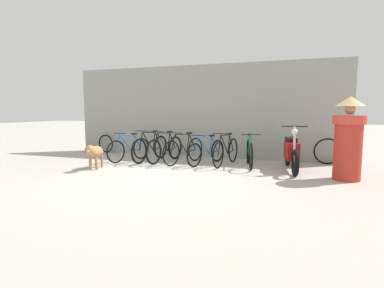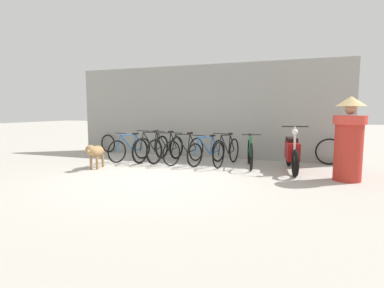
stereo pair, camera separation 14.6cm
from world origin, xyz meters
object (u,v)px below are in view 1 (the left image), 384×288
object	(u,v)px
bicycle_0	(129,149)
spare_tire_left	(327,151)
bicycle_4	(207,152)
bicycle_5	(226,152)
bicycle_3	(184,150)
motorcycle	(291,152)
bicycle_2	(165,149)
person_in_robes	(348,138)
bicycle_6	(249,153)
stray_dog	(95,152)
bicycle_1	(151,148)
spare_tire_right	(106,144)

from	to	relation	value
bicycle_0	spare_tire_left	size ratio (longest dim) A/B	2.13
bicycle_4	bicycle_5	xyz separation A→B (m)	(0.53, 0.06, 0.03)
bicycle_3	motorcycle	world-z (taller)	motorcycle
bicycle_2	spare_tire_left	size ratio (longest dim) A/B	2.41
bicycle_2	bicycle_4	size ratio (longest dim) A/B	1.07
bicycle_2	person_in_robes	bearing A→B (deg)	90.47
bicycle_0	motorcycle	world-z (taller)	motorcycle
bicycle_5	spare_tire_left	bearing A→B (deg)	120.04
bicycle_4	spare_tire_left	size ratio (longest dim) A/B	2.26
bicycle_5	motorcycle	distance (m)	1.69
bicycle_6	stray_dog	bearing A→B (deg)	-78.91
stray_dog	spare_tire_left	size ratio (longest dim) A/B	1.39
person_in_robes	spare_tire_left	size ratio (longest dim) A/B	2.44
bicycle_6	person_in_robes	distance (m)	2.39
bicycle_0	stray_dog	distance (m)	1.39
person_in_robes	motorcycle	bearing A→B (deg)	-3.56
motorcycle	stray_dog	distance (m)	4.88
bicycle_1	bicycle_2	distance (m)	0.46
spare_tire_right	bicycle_5	bearing A→B (deg)	-12.64
bicycle_5	person_in_robes	bearing A→B (deg)	81.40
bicycle_0	bicycle_3	size ratio (longest dim) A/B	0.92
bicycle_6	bicycle_4	bearing A→B (deg)	-101.12
bicycle_3	bicycle_6	distance (m)	1.80
bicycle_4	spare_tire_right	bearing A→B (deg)	-85.66
bicycle_2	bicycle_5	bearing A→B (deg)	102.18
bicycle_6	motorcycle	bearing A→B (deg)	67.64
bicycle_1	bicycle_3	xyz separation A→B (m)	(1.07, -0.07, -0.00)
bicycle_0	bicycle_5	bearing A→B (deg)	112.58
bicycle_2	spare_tire_right	size ratio (longest dim) A/B	2.75
person_in_robes	spare_tire_right	distance (m)	7.57
bicycle_3	motorcycle	xyz separation A→B (m)	(2.84, -0.09, 0.08)
spare_tire_left	person_in_robes	bearing A→B (deg)	-83.98
stray_dog	spare_tire_right	xyz separation A→B (m)	(-1.50, 2.63, -0.11)
motorcycle	stray_dog	xyz separation A→B (m)	(-4.68, -1.40, -0.02)
bicycle_3	bicycle_4	size ratio (longest dim) A/B	1.02
bicycle_1	bicycle_3	world-z (taller)	bicycle_1
stray_dog	bicycle_0	bearing A→B (deg)	159.83
bicycle_5	spare_tire_right	world-z (taller)	bicycle_5
bicycle_1	bicycle_4	bearing A→B (deg)	97.45
motorcycle	bicycle_6	bearing A→B (deg)	-107.70
bicycle_1	spare_tire_left	bearing A→B (deg)	110.06
stray_dog	spare_tire_left	xyz separation A→B (m)	(5.60, 2.61, -0.07)
bicycle_3	spare_tire_right	world-z (taller)	bicycle_3
bicycle_4	motorcycle	size ratio (longest dim) A/B	0.83
bicycle_5	bicycle_1	bearing A→B (deg)	-79.77
bicycle_1	person_in_robes	bearing A→B (deg)	88.37
bicycle_1	bicycle_4	world-z (taller)	bicycle_1
bicycle_6	stray_dog	xyz separation A→B (m)	(-3.63, -1.58, 0.07)
bicycle_5	bicycle_6	bearing A→B (deg)	96.06
bicycle_1	person_in_robes	xyz separation A→B (m)	(5.03, -0.84, 0.53)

